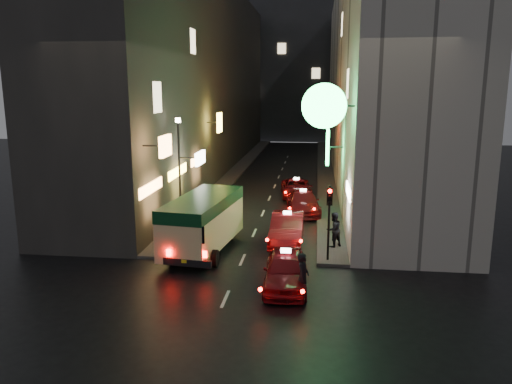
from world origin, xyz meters
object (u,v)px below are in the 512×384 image
at_px(minibus, 203,217).
at_px(taxi_near, 286,267).
at_px(pedestrian_crossing, 303,274).
at_px(lamp_post, 179,166).
at_px(traffic_light, 329,207).

relative_size(minibus, taxi_near, 1.23).
bearing_deg(pedestrian_crossing, minibus, 52.31).
bearing_deg(pedestrian_crossing, lamp_post, 47.62).
relative_size(minibus, lamp_post, 1.08).
height_order(traffic_light, lamp_post, lamp_post).
distance_m(taxi_near, lamp_post, 10.31).
bearing_deg(lamp_post, pedestrian_crossing, -50.77).
xyz_separation_m(minibus, pedestrian_crossing, (5.05, -5.25, -0.68)).
height_order(pedestrian_crossing, lamp_post, lamp_post).
distance_m(minibus, pedestrian_crossing, 7.32).
bearing_deg(traffic_light, minibus, 170.69).
distance_m(traffic_light, lamp_post, 9.42).
xyz_separation_m(pedestrian_crossing, lamp_post, (-7.17, 8.78, 2.65)).
distance_m(taxi_near, pedestrian_crossing, 1.46).
xyz_separation_m(traffic_light, lamp_post, (-8.20, 4.53, 1.04)).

